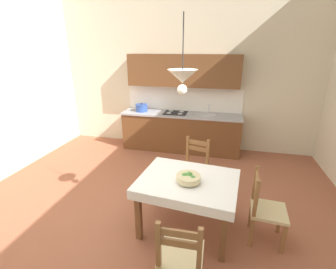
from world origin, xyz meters
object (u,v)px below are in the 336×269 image
(fruit_bowl, at_px, (188,178))
(dining_chair_window_side, at_px, (265,209))
(dining_chair_camera_side, at_px, (181,257))
(kitchen_cabinetry, at_px, (181,115))
(pendant_lamp, at_px, (182,77))
(dining_chair_kitchen_side, at_px, (194,168))
(dining_table, at_px, (188,188))

(fruit_bowl, bearing_deg, dining_chair_window_side, 5.92)
(dining_chair_window_side, xyz_separation_m, dining_chair_camera_side, (-0.88, -0.94, 0.00))
(dining_chair_camera_side, bearing_deg, kitchen_cabinetry, 100.51)
(fruit_bowl, bearing_deg, pendant_lamp, -161.66)
(dining_chair_window_side, relative_size, pendant_lamp, 1.16)
(dining_chair_kitchen_side, xyz_separation_m, fruit_bowl, (0.05, -0.97, 0.37))
(dining_chair_camera_side, height_order, pendant_lamp, pendant_lamp)
(dining_chair_kitchen_side, height_order, dining_chair_window_side, same)
(dining_table, relative_size, dining_chair_window_side, 1.42)
(dining_chair_kitchen_side, distance_m, dining_chair_window_side, 1.32)
(kitchen_cabinetry, xyz_separation_m, pendant_lamp, (0.50, -2.76, 1.17))
(dining_table, distance_m, dining_chair_camera_side, 0.93)
(kitchen_cabinetry, relative_size, dining_chair_window_side, 2.97)
(dining_chair_window_side, height_order, dining_chair_camera_side, same)
(dining_table, relative_size, fruit_bowl, 4.40)
(pendant_lamp, bearing_deg, kitchen_cabinetry, 100.29)
(fruit_bowl, relative_size, pendant_lamp, 0.37)
(dining_table, height_order, pendant_lamp, pendant_lamp)
(dining_chair_camera_side, bearing_deg, fruit_bowl, 94.51)
(kitchen_cabinetry, xyz_separation_m, fruit_bowl, (0.60, -2.73, -0.04))
(dining_chair_window_side, distance_m, fruit_bowl, 1.02)
(dining_chair_kitchen_side, relative_size, fruit_bowl, 3.10)
(kitchen_cabinetry, bearing_deg, dining_chair_window_side, -59.56)
(dining_chair_window_side, distance_m, pendant_lamp, 1.90)
(kitchen_cabinetry, relative_size, dining_chair_camera_side, 2.97)
(dining_chair_camera_side, bearing_deg, dining_chair_kitchen_side, 93.67)
(dining_table, height_order, fruit_bowl, fruit_bowl)
(dining_table, bearing_deg, pendant_lamp, -128.69)
(dining_table, bearing_deg, dining_chair_kitchen_side, 92.24)
(dining_chair_camera_side, relative_size, pendant_lamp, 1.16)
(dining_chair_kitchen_side, distance_m, fruit_bowl, 1.04)
(fruit_bowl, distance_m, pendant_lamp, 1.22)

